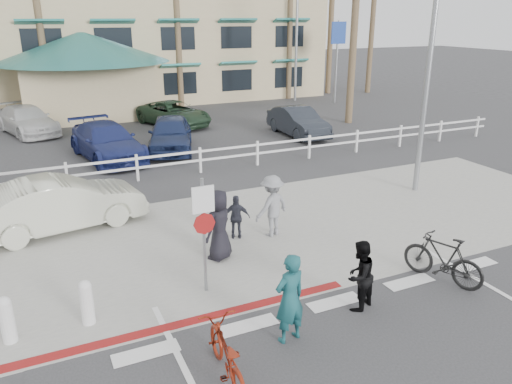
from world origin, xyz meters
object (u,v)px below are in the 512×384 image
bike_red (226,355)px  car_white_sedan (61,204)px  sign_post (204,230)px  bike_black (443,259)px

bike_red → car_white_sedan: (-1.89, 7.71, 0.26)m
sign_post → car_white_sedan: 5.54m
bike_red → sign_post: bearing=-98.7°
sign_post → car_white_sedan: (-2.52, 4.88, -0.70)m
bike_black → car_white_sedan: car_white_sedan is taller
car_white_sedan → bike_red: bearing=-175.9°
sign_post → bike_red: 3.05m
car_white_sedan → sign_post: bearing=-162.3°
sign_post → bike_black: size_ratio=1.54×
bike_black → car_white_sedan: 10.08m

